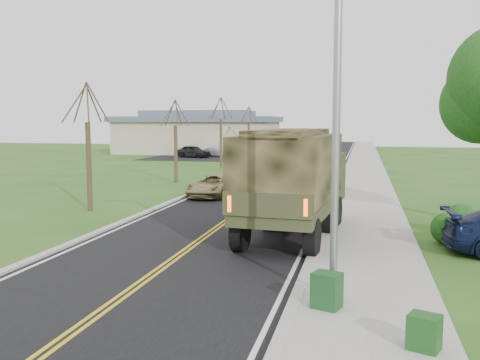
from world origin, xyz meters
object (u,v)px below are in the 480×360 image
(utility_box_far, at_px, (424,332))
(suv_champagne, at_px, (213,186))
(sedan_silver, at_px, (256,168))
(utility_box_near, at_px, (327,290))
(military_truck, at_px, (294,176))

(utility_box_far, bearing_deg, suv_champagne, 138.65)
(sedan_silver, bearing_deg, utility_box_near, -75.62)
(suv_champagne, xyz_separation_m, sedan_silver, (0.29, 10.98, 0.06))
(suv_champagne, relative_size, utility_box_near, 5.61)
(military_truck, height_order, utility_box_far, military_truck)
(suv_champagne, height_order, utility_box_near, suv_champagne)
(military_truck, relative_size, utility_box_near, 10.20)
(military_truck, bearing_deg, suv_champagne, 126.19)
(utility_box_near, height_order, utility_box_far, utility_box_near)
(utility_box_near, relative_size, utility_box_far, 1.23)
(military_truck, height_order, suv_champagne, military_truck)
(military_truck, xyz_separation_m, suv_champagne, (-5.81, 9.64, -1.65))
(sedan_silver, height_order, utility_box_near, sedan_silver)
(sedan_silver, height_order, utility_box_far, sedan_silver)
(military_truck, distance_m, utility_box_far, 10.22)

